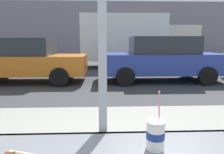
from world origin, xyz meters
TOP-DOWN VIEW (x-y plane):
  - ground_plane at (0.00, 8.00)m, footprint 60.00×60.00m
  - sidewalk_strip at (0.00, 1.60)m, footprint 16.00×2.80m
  - building_facade_far at (0.00, 22.01)m, footprint 28.00×1.20m
  - soda_cup_left at (0.27, -0.17)m, footprint 0.10×0.10m
  - parked_car_orange at (-2.85, 6.47)m, footprint 4.27×1.90m
  - parked_car_blue at (2.17, 6.47)m, footprint 4.56×1.90m
  - box_truck at (1.84, 10.76)m, footprint 6.40×2.44m

SIDE VIEW (x-z plane):
  - ground_plane at x=0.00m, z-range 0.00..0.00m
  - sidewalk_strip at x=0.00m, z-range 0.00..0.14m
  - parked_car_orange at x=-2.85m, z-range 0.02..1.63m
  - parked_car_blue at x=2.17m, z-range 0.02..1.69m
  - soda_cup_left at x=0.27m, z-range 0.88..1.19m
  - box_truck at x=1.84m, z-range 0.13..3.07m
  - building_facade_far at x=0.00m, z-range 0.00..5.69m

